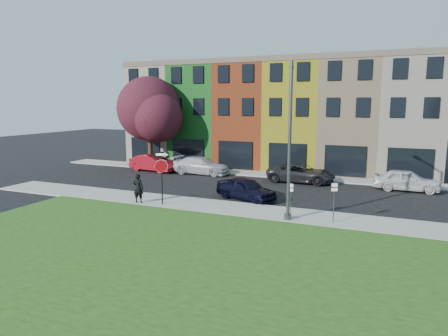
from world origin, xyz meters
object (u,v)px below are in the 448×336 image
at_px(sedan_near, 246,189).
at_px(street_lamp, 290,141).
at_px(stop_sign, 161,167).
at_px(man, 138,188).

xyz_separation_m(sedan_near, street_lamp, (3.72, -3.59, 3.61)).
distance_m(stop_sign, sedan_near, 5.84).
bearing_deg(man, sedan_near, -155.62).
xyz_separation_m(stop_sign, sedan_near, (4.19, 3.68, -1.73)).
bearing_deg(sedan_near, stop_sign, 153.07).
distance_m(man, sedan_near, 6.99).
distance_m(sedan_near, street_lamp, 6.30).
bearing_deg(street_lamp, stop_sign, 167.25).
xyz_separation_m(man, street_lamp, (9.56, 0.24, 3.30)).
relative_size(stop_sign, street_lamp, 0.39).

